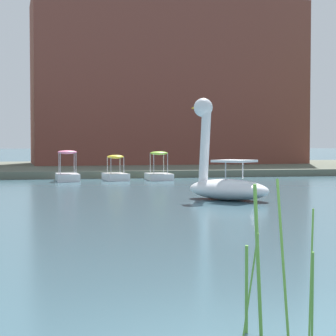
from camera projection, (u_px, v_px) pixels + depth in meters
name	position (u px, v px, depth m)	size (l,w,h in m)	color
shore_bank_far	(81.00, 168.00, 43.63)	(126.96, 21.18, 0.42)	#5B6051
swan_boat	(224.00, 178.00, 20.43)	(3.14, 3.37, 3.58)	white
pedal_boat_lime	(159.00, 171.00, 32.29)	(1.30, 2.06, 1.56)	white
pedal_boat_yellow	(116.00, 173.00, 31.89)	(1.36, 2.06, 1.37)	white
pedal_boat_pink	(67.00, 172.00, 31.23)	(1.26, 2.28, 1.63)	white
apartment_block	(167.00, 84.00, 48.00)	(21.48, 8.24, 12.95)	brown
reed_clump_foreground	(331.00, 275.00, 5.86)	(2.40, 1.11, 1.57)	#568E38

